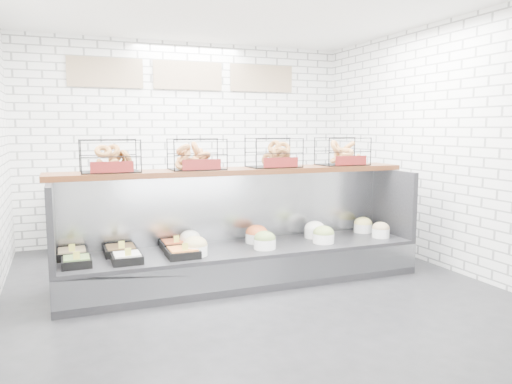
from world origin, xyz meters
name	(u,v)px	position (x,y,z in m)	size (l,w,h in m)	color
ground	(253,289)	(0.00, 0.00, 0.00)	(5.50, 5.50, 0.00)	black
room_shell	(234,97)	(0.00, 0.60, 2.06)	(5.02, 5.51, 3.01)	white
display_case	(242,252)	(-0.01, 0.34, 0.33)	(4.00, 0.90, 1.20)	black
bagel_shelf	(237,158)	(0.00, 0.52, 1.38)	(4.10, 0.50, 0.40)	#3D1D0D
prep_counter	(195,211)	(0.00, 2.43, 0.47)	(4.00, 0.60, 1.20)	#93969B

